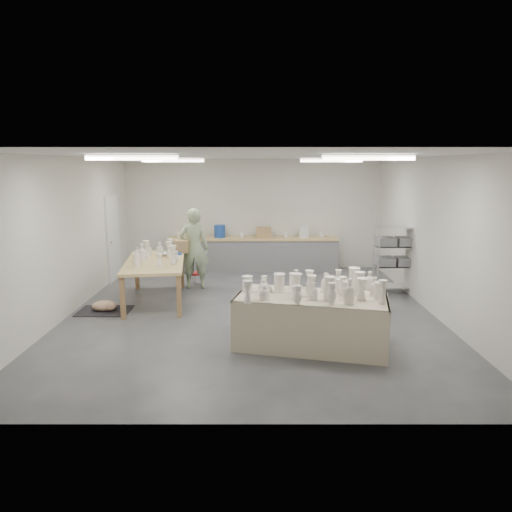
{
  "coord_description": "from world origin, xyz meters",
  "views": [
    {
      "loc": [
        0.09,
        -8.6,
        2.82
      ],
      "look_at": [
        0.09,
        0.32,
        1.05
      ],
      "focal_mm": 32.0,
      "sensor_mm": 36.0,
      "label": 1
    }
  ],
  "objects_px": {
    "work_table": "(158,260)",
    "red_stool": "(196,274)",
    "drying_table": "(312,318)",
    "potter": "(194,249)"
  },
  "relations": [
    {
      "from": "work_table",
      "to": "red_stool",
      "type": "distance_m",
      "value": 1.52
    },
    {
      "from": "drying_table",
      "to": "red_stool",
      "type": "xyz_separation_m",
      "value": [
        -2.31,
        3.77,
        -0.2
      ]
    },
    {
      "from": "drying_table",
      "to": "potter",
      "type": "xyz_separation_m",
      "value": [
        -2.31,
        3.5,
        0.47
      ]
    },
    {
      "from": "drying_table",
      "to": "work_table",
      "type": "bearing_deg",
      "value": 151.99
    },
    {
      "from": "red_stool",
      "to": "drying_table",
      "type": "bearing_deg",
      "value": -58.46
    },
    {
      "from": "drying_table",
      "to": "red_stool",
      "type": "height_order",
      "value": "drying_table"
    },
    {
      "from": "drying_table",
      "to": "red_stool",
      "type": "distance_m",
      "value": 4.43
    },
    {
      "from": "work_table",
      "to": "red_stool",
      "type": "bearing_deg",
      "value": 55.19
    },
    {
      "from": "work_table",
      "to": "potter",
      "type": "bearing_deg",
      "value": 49.13
    },
    {
      "from": "work_table",
      "to": "potter",
      "type": "relative_size",
      "value": 1.32
    }
  ]
}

